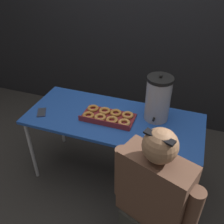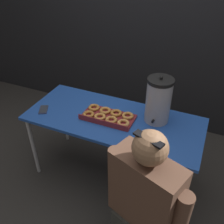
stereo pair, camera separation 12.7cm
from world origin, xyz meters
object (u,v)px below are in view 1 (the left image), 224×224
(cell_phone, at_px, (42,112))
(person_seated, at_px, (151,206))
(coffee_urn, at_px, (158,99))
(donut_box, at_px, (108,116))

(cell_phone, xyz_separation_m, person_seated, (1.12, -0.50, -0.16))
(person_seated, bearing_deg, cell_phone, -4.31)
(coffee_urn, bearing_deg, person_seated, -79.72)
(person_seated, bearing_deg, coffee_urn, -60.01)
(donut_box, distance_m, coffee_urn, 0.45)
(coffee_urn, distance_m, cell_phone, 1.04)
(donut_box, xyz_separation_m, coffee_urn, (0.39, 0.14, 0.18))
(cell_phone, height_order, person_seated, person_seated)
(cell_phone, bearing_deg, donut_box, -15.51)
(coffee_urn, bearing_deg, donut_box, -160.02)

